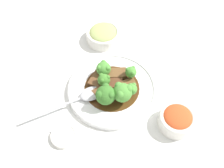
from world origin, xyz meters
The scene contains 18 objects.
ground_plane centered at (0.00, 0.00, 0.00)m, with size 4.00×4.00×0.00m, color white.
main_plate centered at (0.00, 0.00, 0.01)m, with size 0.26×0.26×0.02m.
beef_strip_0 centered at (0.01, 0.01, 0.02)m, with size 0.06×0.05×0.01m.
beef_strip_1 centered at (0.04, 0.00, 0.02)m, with size 0.06×0.04×0.01m.
beef_strip_2 centered at (0.02, 0.04, 0.03)m, with size 0.06×0.04×0.01m.
beef_strip_3 centered at (-0.03, -0.01, 0.03)m, with size 0.06×0.06×0.01m.
beef_strip_4 centered at (-0.04, 0.03, 0.03)m, with size 0.06×0.07×0.01m.
broccoli_floret_0 centered at (0.02, -0.05, 0.06)m, with size 0.05×0.05×0.06m.
broccoli_floret_1 centered at (0.05, -0.03, 0.04)m, with size 0.03×0.03×0.04m.
broccoli_floret_2 centered at (-0.02, -0.05, 0.05)m, with size 0.05×0.05×0.06m.
broccoli_floret_3 centered at (-0.02, 0.01, 0.05)m, with size 0.04×0.04×0.04m.
broccoli_floret_4 centered at (0.06, 0.02, 0.05)m, with size 0.03×0.03×0.04m.
broccoli_floret_5 centered at (-0.02, 0.05, 0.05)m, with size 0.04×0.04×0.05m.
serving_spoon centered at (-0.08, -0.02, 0.03)m, with size 0.23×0.09×0.01m.
side_bowl_kimchi centered at (0.15, -0.13, 0.03)m, with size 0.10×0.10×0.05m.
side_bowl_appetizer centered at (0.00, 0.21, 0.02)m, with size 0.11×0.11×0.05m.
sauce_dish centered at (-0.14, -0.13, 0.01)m, with size 0.07×0.07×0.01m.
paper_napkin centered at (-0.21, -0.06, 0.00)m, with size 0.13×0.09×0.01m.
Camera 1 is at (-0.06, -0.42, 0.64)m, focal length 42.00 mm.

